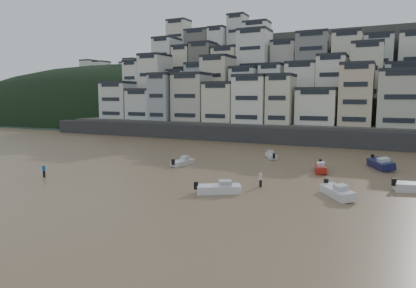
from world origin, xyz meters
The scene contains 12 objects.
sea_strip centered at (-110.00, 145.00, 0.01)m, with size 340.00×340.00×0.00m, color #435A60.
harbor_wall centered at (10.00, 65.00, 1.75)m, with size 140.00×3.00×3.50m, color #38383A.
hillside centered at (14.73, 104.84, 13.01)m, with size 141.04×66.00×50.00m.
headland centered at (-95.00, 135.00, 0.02)m, with size 216.00×135.00×53.33m.
boat_a centered at (10.07, 20.91, 0.71)m, with size 5.20×1.70×1.42m, color white, non-canonical shape.
boat_b centered at (21.77, 24.86, 0.73)m, with size 5.33×1.74×1.45m, color silver, non-canonical shape.
boat_i centered at (25.54, 43.73, 0.86)m, with size 6.34×2.08×1.73m, color #151743, non-canonical shape.
boat_f centered at (-1.61, 33.50, 0.63)m, with size 4.61×1.51×1.26m, color silver, non-canonical shape.
boat_e centered at (18.08, 37.64, 0.71)m, with size 5.23×1.71×1.43m, color #A61E14, non-canonical shape.
boat_h centered at (8.73, 45.55, 0.60)m, with size 4.38×1.43×1.19m, color silver, non-canonical shape.
person_blue centered at (-13.60, 18.41, 0.87)m, with size 0.44×0.44×1.74m, color #1757AD, non-canonical shape.
person_pink centered at (13.25, 25.66, 0.87)m, with size 0.44×0.44×1.74m, color #F3ABC3, non-canonical shape.
Camera 1 is at (26.01, -14.69, 10.38)m, focal length 32.00 mm.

